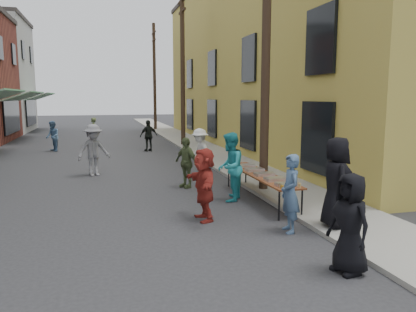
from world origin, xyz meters
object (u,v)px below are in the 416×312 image
utility_pole_near (266,38)px  serving_table (260,175)px  utility_pole_mid (183,68)px  guest_front_c (230,167)px  server (336,182)px  catering_tray_sausage (287,184)px  guest_front_a (350,223)px  utility_pole_far (155,78)px

utility_pole_near → serving_table: (-0.50, -0.93, -3.79)m
serving_table → utility_pole_mid: bearing=87.8°
guest_front_c → server: server is taller
utility_pole_near → catering_tray_sausage: size_ratio=18.00×
guest_front_a → server: 2.14m
utility_pole_mid → server: 16.14m
serving_table → catering_tray_sausage: bearing=-90.0°
utility_pole_near → server: size_ratio=4.71×
serving_table → server: (0.55, -2.84, 0.34)m
utility_pole_far → guest_front_a: 29.91m
server → utility_pole_far: bearing=14.0°
guest_front_c → serving_table: bearing=107.4°
catering_tray_sausage → serving_table: bearing=90.0°
catering_tray_sausage → guest_front_a: 3.12m
utility_pole_mid → server: utility_pole_mid is taller
catering_tray_sausage → guest_front_c: guest_front_c is taller
utility_pole_near → utility_pole_mid: size_ratio=1.00×
utility_pole_far → guest_front_c: size_ratio=4.78×
guest_front_a → guest_front_c: size_ratio=0.87×
utility_pole_mid → utility_pole_near: bearing=-90.0°
serving_table → catering_tray_sausage: size_ratio=8.00×
utility_pole_far → guest_front_a: size_ratio=5.47×
server → utility_pole_mid: bearing=14.0°
utility_pole_mid → utility_pole_far: same height
utility_pole_near → server: utility_pole_near is taller
catering_tray_sausage → guest_front_c: (-0.82, 1.82, 0.15)m
utility_pole_far → server: 27.98m
guest_front_a → guest_front_c: guest_front_c is taller
utility_pole_near → guest_front_a: utility_pole_near is taller
serving_table → guest_front_a: (-0.40, -4.74, 0.11)m
server → guest_front_a: bearing=167.3°
utility_pole_far → guest_front_c: utility_pole_far is taller
utility_pole_near → utility_pole_mid: (0.00, 12.00, 0.00)m
catering_tray_sausage → server: (0.55, -1.19, 0.26)m
utility_pole_near → utility_pole_mid: bearing=90.0°
guest_front_a → utility_pole_mid: bearing=166.6°
utility_pole_mid → guest_front_c: size_ratio=4.78×
utility_pole_mid → guest_front_c: 13.32m
utility_pole_mid → server: size_ratio=4.71×
utility_pole_near → serving_table: 3.93m
utility_pole_far → guest_front_c: bearing=-93.0°
utility_pole_near → guest_front_c: size_ratio=4.78×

